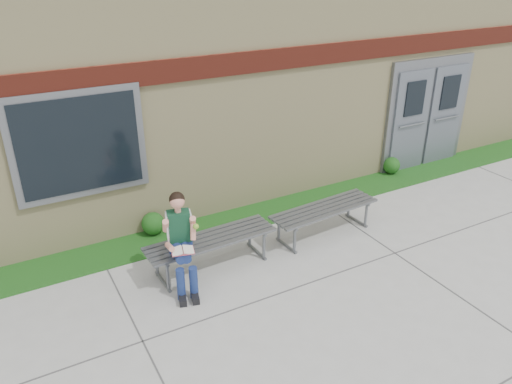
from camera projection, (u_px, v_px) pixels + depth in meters
ground at (366, 290)px, 6.86m from camera, size 80.00×80.00×0.00m
grass_strip at (270, 212)px, 8.91m from camera, size 16.00×0.80×0.02m
school_building at (191, 60)px, 10.67m from camera, size 16.20×6.22×4.20m
bench_left at (211, 245)px, 7.19m from camera, size 1.93×0.60×0.50m
bench_right at (324, 214)px, 8.07m from camera, size 1.90×0.65×0.49m
girl at (181, 239)px, 6.66m from camera, size 0.50×0.82×1.36m
shrub_mid at (153, 223)px, 8.11m from camera, size 0.37×0.37×0.37m
shrub_east at (391, 165)px, 10.36m from camera, size 0.35×0.35×0.35m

